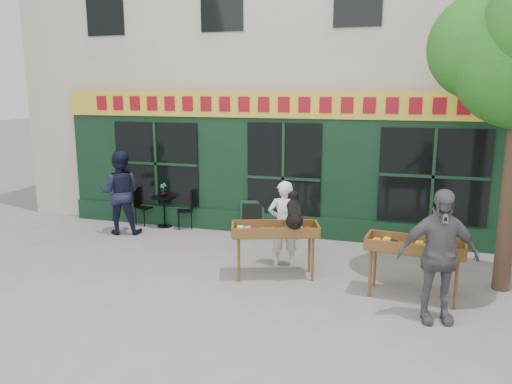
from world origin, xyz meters
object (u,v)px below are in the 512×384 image
book_cart_right (415,249)px  man_left (120,192)px  book_cart_center (275,233)px  dog (294,209)px  man_right (438,256)px  bistro_table (164,205)px  woman (284,224)px

book_cart_right → man_left: man_left is taller
book_cart_center → dog: 0.59m
man_right → man_left: bearing=144.3°
man_right → man_left: size_ratio=1.01×
bistro_table → man_right: bearing=-29.4°
dog → woman: (-0.35, 0.70, -0.46)m
book_cart_right → bistro_table: bearing=160.8°
book_cart_right → man_right: man_right is taller
bistro_table → book_cart_right: bearing=-24.9°
woman → man_right: bearing=130.1°
dog → man_right: bearing=-40.5°
man_left → man_right: bearing=141.0°
woman → book_cart_right: 2.53m
book_cart_right → man_left: bearing=169.3°
book_cart_center → woman: woman is taller
woman → man_right: 3.14m
book_cart_center → bistro_table: size_ratio=2.13×
book_cart_center → dog: size_ratio=2.70×
dog → man_left: 4.84m
book_cart_center → man_right: size_ratio=0.82×
woman → bistro_table: size_ratio=2.17×
book_cart_center → bistro_table: 4.26m
man_right → dog: bearing=143.6°
woman → bistro_table: woman is taller
book_cart_right → book_cart_center: bearing=179.8°
book_cart_right → man_left: 6.81m
woman → man_left: bearing=-32.2°
bistro_table → book_cart_center: bearing=-35.4°
woman → dog: bearing=98.2°
man_right → book_cart_center: bearing=145.3°
bistro_table → dog: bearing=-33.4°
book_cart_center → bistro_table: book_cart_center is taller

